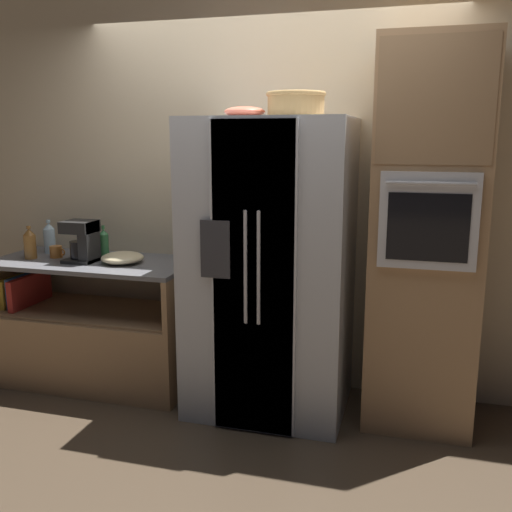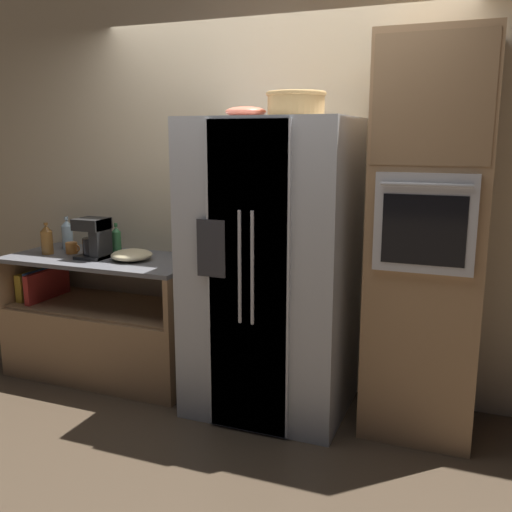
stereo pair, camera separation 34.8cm
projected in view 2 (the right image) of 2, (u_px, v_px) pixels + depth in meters
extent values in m
plane|color=#4C3D2D|center=(248.00, 405.00, 3.74)|extent=(20.00, 20.00, 0.00)
cube|color=beige|center=(275.00, 185.00, 3.90)|extent=(12.00, 0.06, 2.80)
cube|color=#A87F56|center=(109.00, 340.00, 4.21)|extent=(1.42, 0.68, 0.51)
cube|color=#A87F56|center=(107.00, 305.00, 4.16)|extent=(1.36, 0.62, 0.02)
cube|color=#A87F56|center=(31.00, 275.00, 4.37)|extent=(0.04, 0.68, 0.34)
cube|color=#A87F56|center=(191.00, 293.00, 3.88)|extent=(0.04, 0.68, 0.34)
cube|color=slate|center=(105.00, 259.00, 4.09)|extent=(1.42, 0.68, 0.03)
cube|color=gold|center=(35.00, 284.00, 4.33)|extent=(0.06, 0.36, 0.21)
cube|color=#284C8E|center=(42.00, 284.00, 4.31)|extent=(0.04, 0.34, 0.22)
cube|color=#B72D28|center=(47.00, 284.00, 4.29)|extent=(0.04, 0.44, 0.22)
cube|color=silver|center=(272.00, 268.00, 3.57)|extent=(0.98, 0.77, 1.84)
cube|color=silver|center=(247.00, 283.00, 3.21)|extent=(0.48, 0.02, 1.80)
cube|color=silver|center=(249.00, 283.00, 3.20)|extent=(0.48, 0.02, 1.80)
cylinder|color=#B2B2B7|center=(240.00, 267.00, 3.18)|extent=(0.02, 0.02, 0.64)
cylinder|color=#B2B2B7|center=(252.00, 269.00, 3.15)|extent=(0.02, 0.02, 0.64)
cube|color=#2D2D33|center=(211.00, 249.00, 3.23)|extent=(0.18, 0.01, 0.33)
cube|color=#A87F56|center=(428.00, 242.00, 3.26)|extent=(0.63, 0.61, 2.27)
cube|color=silver|center=(424.00, 224.00, 2.94)|extent=(0.51, 0.04, 0.52)
cube|color=black|center=(424.00, 230.00, 2.93)|extent=(0.42, 0.01, 0.36)
cylinder|color=#B2B2B7|center=(426.00, 185.00, 2.87)|extent=(0.45, 0.02, 0.02)
cube|color=#94704C|center=(432.00, 99.00, 2.83)|extent=(0.59, 0.01, 0.65)
cylinder|color=tan|center=(296.00, 105.00, 3.28)|extent=(0.33, 0.33, 0.13)
torus|color=tan|center=(296.00, 94.00, 3.27)|extent=(0.35, 0.35, 0.03)
ellipsoid|color=#DB664C|center=(246.00, 112.00, 3.38)|extent=(0.24, 0.24, 0.06)
cylinder|color=silver|center=(68.00, 237.00, 4.36)|extent=(0.08, 0.08, 0.18)
cone|color=silver|center=(67.00, 223.00, 4.34)|extent=(0.08, 0.08, 0.05)
cylinder|color=silver|center=(66.00, 218.00, 4.33)|extent=(0.03, 0.03, 0.02)
cylinder|color=#33723F|center=(117.00, 243.00, 4.16)|extent=(0.07, 0.07, 0.17)
cone|color=#33723F|center=(116.00, 229.00, 4.14)|extent=(0.07, 0.07, 0.04)
cylinder|color=#33723F|center=(116.00, 225.00, 4.13)|extent=(0.02, 0.02, 0.03)
cylinder|color=brown|center=(47.00, 243.00, 4.17)|extent=(0.08, 0.08, 0.17)
cone|color=brown|center=(46.00, 228.00, 4.15)|extent=(0.08, 0.08, 0.05)
cylinder|color=brown|center=(46.00, 224.00, 4.14)|extent=(0.03, 0.03, 0.02)
cylinder|color=orange|center=(72.00, 248.00, 4.20)|extent=(0.09, 0.09, 0.08)
torus|color=orange|center=(77.00, 248.00, 4.18)|extent=(0.06, 0.01, 0.06)
ellipsoid|color=beige|center=(132.00, 255.00, 3.96)|extent=(0.29, 0.29, 0.08)
cube|color=black|center=(94.00, 256.00, 4.04)|extent=(0.20, 0.20, 0.02)
cylinder|color=black|center=(91.00, 246.00, 4.03)|extent=(0.12, 0.12, 0.12)
cube|color=black|center=(100.00, 239.00, 3.99)|extent=(0.07, 0.17, 0.28)
cube|color=black|center=(92.00, 224.00, 3.99)|extent=(0.20, 0.20, 0.08)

